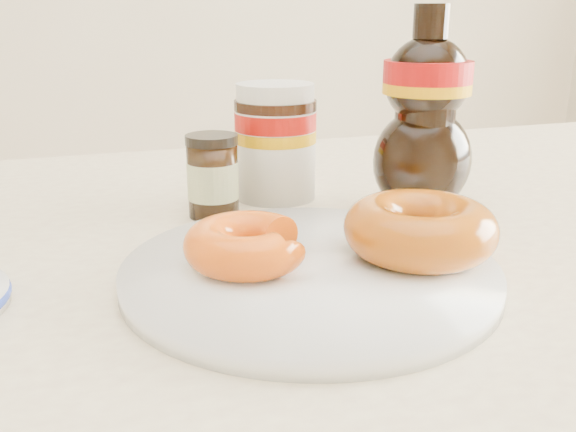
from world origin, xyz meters
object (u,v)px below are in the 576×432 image
object	(u,v)px
plate	(310,271)
syrup_bottle	(425,110)
donut_bitten	(246,244)
nutella_jar	(275,137)
donut_whole	(420,229)
dark_jar	(213,177)
dining_table	(302,342)

from	to	relation	value
plate	syrup_bottle	distance (m)	0.24
donut_bitten	plate	bearing A→B (deg)	-33.50
plate	nutella_jar	bearing A→B (deg)	78.74
donut_bitten	nutella_jar	size ratio (longest dim) A/B	0.76
donut_whole	syrup_bottle	world-z (taller)	syrup_bottle
donut_bitten	donut_whole	size ratio (longest dim) A/B	0.79
syrup_bottle	dark_jar	world-z (taller)	syrup_bottle
dark_jar	donut_whole	bearing A→B (deg)	-57.55
dining_table	plate	world-z (taller)	plate
nutella_jar	syrup_bottle	distance (m)	0.16
plate	dining_table	bearing A→B (deg)	75.48
dark_jar	dining_table	bearing A→B (deg)	-68.94
dining_table	syrup_bottle	distance (m)	0.26
dining_table	nutella_jar	world-z (taller)	nutella_jar
donut_whole	nutella_jar	world-z (taller)	nutella_jar
dining_table	nutella_jar	size ratio (longest dim) A/B	11.62
nutella_jar	dining_table	bearing A→B (deg)	-100.17
plate	donut_bitten	world-z (taller)	donut_bitten
dining_table	plate	bearing A→B (deg)	-104.52
donut_bitten	donut_whole	xyz separation A→B (m)	(0.13, -0.02, 0.00)
nutella_jar	syrup_bottle	xyz separation A→B (m)	(0.13, -0.08, 0.03)
donut_whole	dark_jar	world-z (taller)	dark_jar
plate	donut_bitten	bearing A→B (deg)	165.41
dining_table	dark_jar	bearing A→B (deg)	111.06
plate	nutella_jar	size ratio (longest dim) A/B	2.30
dining_table	syrup_bottle	bearing A→B (deg)	28.59
nutella_jar	donut_bitten	bearing A→B (deg)	-113.07
donut_whole	dark_jar	bearing A→B (deg)	122.45
donut_bitten	dark_jar	distance (m)	0.17
donut_whole	nutella_jar	xyz separation A→B (m)	(-0.04, 0.23, 0.03)
dining_table	syrup_bottle	world-z (taller)	syrup_bottle
dining_table	syrup_bottle	size ratio (longest dim) A/B	7.09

